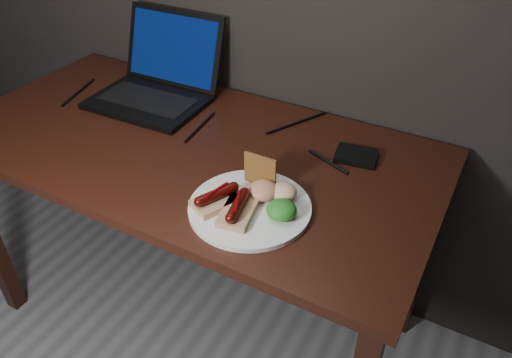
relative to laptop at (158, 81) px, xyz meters
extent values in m
cube|color=#34160D|center=(0.25, -0.19, -0.07)|extent=(1.40, 0.70, 0.03)
cube|color=#34160D|center=(-0.40, 0.11, -0.44)|extent=(0.05, 0.05, 0.72)
cube|color=#34160D|center=(0.90, 0.11, -0.44)|extent=(0.05, 0.05, 0.72)
cube|color=black|center=(0.00, -0.06, -0.05)|extent=(0.36, 0.26, 0.02)
cube|color=black|center=(0.00, -0.06, -0.03)|extent=(0.30, 0.14, 0.00)
cube|color=black|center=(0.00, 0.10, 0.08)|extent=(0.36, 0.10, 0.23)
cube|color=navy|center=(0.00, 0.10, 0.08)|extent=(0.32, 0.08, 0.20)
cube|color=black|center=(0.69, -0.03, -0.05)|extent=(0.12, 0.10, 0.02)
cylinder|color=black|center=(0.23, -0.10, -0.05)|extent=(0.03, 0.18, 0.01)
cylinder|color=black|center=(0.47, 0.06, -0.05)|extent=(0.11, 0.20, 0.01)
cylinder|color=black|center=(0.63, -0.09, -0.05)|extent=(0.13, 0.06, 0.01)
cylinder|color=black|center=(-0.25, -0.11, -0.05)|extent=(0.06, 0.20, 0.01)
cylinder|color=silver|center=(0.54, -0.36, -0.05)|extent=(0.36, 0.36, 0.01)
cube|color=tan|center=(0.47, -0.39, -0.03)|extent=(0.11, 0.13, 0.02)
cylinder|color=#470904|center=(0.47, -0.39, -0.01)|extent=(0.06, 0.10, 0.02)
sphere|color=#470904|center=(0.45, -0.43, -0.01)|extent=(0.03, 0.02, 0.02)
sphere|color=#470904|center=(0.49, -0.34, -0.01)|extent=(0.02, 0.02, 0.02)
cylinder|color=#600406|center=(0.47, -0.39, 0.00)|extent=(0.02, 0.07, 0.01)
cube|color=tan|center=(0.53, -0.40, -0.03)|extent=(0.09, 0.13, 0.02)
cylinder|color=#470904|center=(0.53, -0.40, -0.01)|extent=(0.04, 0.10, 0.02)
sphere|color=#470904|center=(0.54, -0.44, -0.01)|extent=(0.03, 0.02, 0.02)
sphere|color=#470904|center=(0.52, -0.35, -0.01)|extent=(0.03, 0.02, 0.02)
cylinder|color=#600406|center=(0.53, -0.40, 0.00)|extent=(0.03, 0.07, 0.01)
cube|color=#B07030|center=(0.52, -0.27, 0.00)|extent=(0.08, 0.01, 0.08)
ellipsoid|color=#105317|center=(0.62, -0.35, -0.02)|extent=(0.07, 0.07, 0.04)
ellipsoid|color=#A81710|center=(0.55, -0.31, -0.02)|extent=(0.07, 0.07, 0.04)
ellipsoid|color=beige|center=(0.60, -0.29, -0.02)|extent=(0.06, 0.06, 0.04)
camera|label=1|loc=(0.99, -1.13, 0.70)|focal=35.00mm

